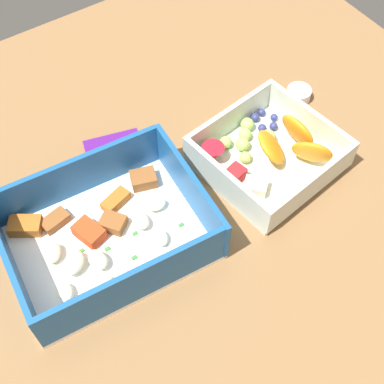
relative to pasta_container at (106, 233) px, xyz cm
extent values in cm
cube|color=brown|center=(12.30, -1.17, -2.95)|extent=(80.00, 80.00, 2.00)
cube|color=white|center=(0.06, -0.19, -1.65)|extent=(22.42, 17.67, 0.60)
cube|color=#19518C|center=(-10.17, 0.68, 1.56)|extent=(1.95, 15.92, 5.81)
cube|color=#19518C|center=(10.29, -1.06, 1.56)|extent=(1.95, 15.92, 5.81)
cube|color=#19518C|center=(0.71, 7.45, 1.56)|extent=(19.92, 2.29, 5.81)
cube|color=#19518C|center=(-0.59, -7.83, 1.56)|extent=(19.92, 2.29, 5.81)
ellipsoid|color=beige|center=(4.84, -3.56, -0.62)|extent=(2.10, 2.46, 1.04)
ellipsoid|color=beige|center=(-4.52, -1.29, -0.32)|extent=(3.55, 3.48, 1.46)
ellipsoid|color=beige|center=(-5.86, 1.22, -0.48)|extent=(2.88, 3.03, 1.24)
ellipsoid|color=beige|center=(4.04, -0.42, -0.45)|extent=(1.84, 2.60, 1.29)
ellipsoid|color=beige|center=(6.65, 0.42, -0.54)|extent=(2.44, 1.82, 1.15)
ellipsoid|color=beige|center=(5.91, -6.68, -0.42)|extent=(3.14, 3.21, 1.32)
ellipsoid|color=beige|center=(-2.96, -5.29, -0.53)|extent=(2.80, 2.82, 1.17)
ellipsoid|color=beige|center=(-2.24, -2.17, -0.42)|extent=(2.15, 2.85, 1.33)
ellipsoid|color=beige|center=(-6.68, -3.51, -0.62)|extent=(1.80, 2.30, 1.04)
cube|color=brown|center=(-3.86, 5.04, -0.81)|extent=(3.44, 2.38, 1.07)
cube|color=red|center=(-1.45, 1.39, -0.55)|extent=(3.14, 3.84, 1.59)
cube|color=brown|center=(1.35, 1.06, -0.66)|extent=(3.37, 3.48, 1.36)
cube|color=#AD5B1E|center=(3.09, 3.60, -0.78)|extent=(3.74, 2.53, 1.13)
cube|color=brown|center=(7.27, 4.29, -0.56)|extent=(3.53, 3.16, 1.56)
cube|color=#AD5B1E|center=(-6.92, 6.14, -0.62)|extent=(4.21, 3.84, 1.46)
cube|color=#387A33|center=(1.25, -3.73, -1.25)|extent=(0.60, 0.40, 0.20)
cube|color=#387A33|center=(2.83, -0.90, -1.25)|extent=(0.60, 0.40, 0.20)
cube|color=#387A33|center=(7.71, -3.11, -1.25)|extent=(0.60, 0.40, 0.20)
cube|color=#387A33|center=(-3.13, 0.20, -1.25)|extent=(0.60, 0.40, 0.20)
cube|color=#387A33|center=(-0.65, -1.23, -1.25)|extent=(0.60, 0.40, 0.20)
cube|color=silver|center=(21.41, -1.38, -1.65)|extent=(16.62, 16.05, 0.60)
cube|color=silver|center=(14.33, -2.31, 0.69)|extent=(2.45, 14.19, 4.07)
cube|color=silver|center=(28.50, -0.45, 0.69)|extent=(2.45, 14.19, 4.07)
cube|color=silver|center=(20.52, 5.38, 0.69)|extent=(13.65, 2.38, 4.07)
cube|color=silver|center=(22.30, -8.13, 0.69)|extent=(13.65, 2.38, 4.07)
ellipsoid|color=orange|center=(25.91, -0.84, 1.35)|extent=(3.58, 5.34, 5.20)
ellipsoid|color=orange|center=(21.86, -1.35, 0.96)|extent=(5.83, 6.06, 4.42)
ellipsoid|color=orange|center=(25.18, -4.65, 1.29)|extent=(5.35, 5.66, 5.06)
cube|color=#F4EACC|center=(17.53, -3.96, -0.55)|extent=(3.24, 3.30, 1.59)
cube|color=red|center=(16.53, -1.01, -0.58)|extent=(2.93, 2.46, 1.53)
sphere|color=#9ECC60|center=(20.09, 1.99, -0.45)|extent=(1.79, 1.79, 1.79)
sphere|color=#9ECC60|center=(22.58, 4.28, -0.48)|extent=(1.73, 1.73, 1.73)
sphere|color=#9ECC60|center=(23.37, 1.08, -0.37)|extent=(1.96, 1.96, 1.96)
sphere|color=#9ECC60|center=(21.36, 3.13, -0.53)|extent=(1.64, 1.64, 1.64)
sphere|color=#9ECC60|center=(18.59, 3.46, -0.55)|extent=(1.60, 1.60, 1.60)
sphere|color=#9ECC60|center=(19.20, 0.23, -0.60)|extent=(1.49, 1.49, 1.49)
cone|color=red|center=(16.14, 2.72, -0.24)|extent=(2.76, 2.76, 2.21)
sphere|color=navy|center=(25.64, 5.13, -0.83)|extent=(1.03, 1.03, 1.03)
sphere|color=navy|center=(25.38, 2.36, -0.79)|extent=(1.11, 1.11, 1.11)
sphere|color=navy|center=(26.42, 3.55, -0.84)|extent=(1.00, 1.00, 1.00)
sphere|color=navy|center=(24.32, 4.84, -0.77)|extent=(1.15, 1.15, 1.15)
sphere|color=navy|center=(23.98, 2.94, -0.80)|extent=(1.09, 1.09, 1.09)
cube|color=#51197A|center=(7.07, 11.62, -1.35)|extent=(7.39, 4.18, 1.20)
cylinder|color=white|center=(32.02, 5.20, -1.14)|extent=(3.26, 3.26, 1.61)
camera|label=1|loc=(-8.60, -29.54, 50.02)|focal=49.79mm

